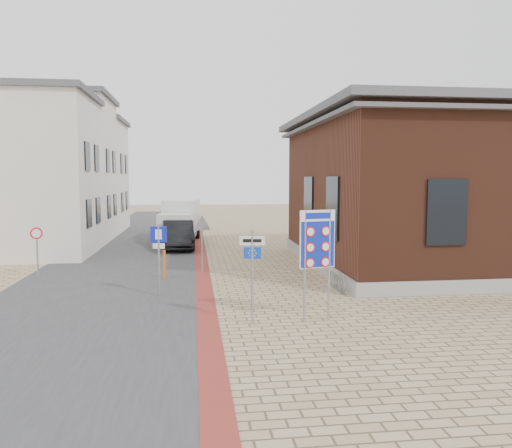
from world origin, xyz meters
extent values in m
plane|color=tan|center=(0.00, 0.00, 0.00)|extent=(120.00, 120.00, 0.00)
cube|color=#38383A|center=(-5.50, 15.00, 0.01)|extent=(7.00, 60.00, 0.02)
cube|color=maroon|center=(-2.00, 10.00, 0.01)|extent=(0.60, 40.00, 0.02)
cube|color=gray|center=(9.00, 7.00, 0.25)|extent=(12.15, 12.15, 0.50)
cube|color=#4D2519|center=(9.00, 7.00, 3.50)|extent=(12.00, 12.00, 6.00)
cube|color=#4F4F54|center=(9.00, 7.00, 6.65)|extent=(13.00, 13.00, 0.30)
cube|color=#4F4F54|center=(9.00, 7.00, 6.25)|extent=(12.70, 12.70, 0.15)
cube|color=black|center=(2.98, 4.00, 2.80)|extent=(0.12, 1.60, 2.40)
cube|color=black|center=(2.98, 8.00, 2.80)|extent=(0.12, 1.60, 2.40)
cube|color=black|center=(6.00, 0.98, 2.80)|extent=(1.40, 0.12, 2.20)
cube|color=silver|center=(-11.00, 12.00, 4.00)|extent=(7.00, 6.00, 8.00)
cube|color=#4F4F54|center=(-11.00, 12.00, 8.15)|extent=(7.40, 6.40, 0.30)
cube|color=black|center=(-7.48, 10.80, 2.20)|extent=(0.10, 1.10, 1.40)
cube|color=black|center=(-7.48, 13.20, 2.20)|extent=(0.10, 1.10, 1.40)
cube|color=black|center=(-7.48, 10.80, 5.00)|extent=(0.10, 1.10, 1.40)
cube|color=black|center=(-7.48, 13.20, 5.00)|extent=(0.10, 1.10, 1.40)
cube|color=silver|center=(-11.00, 18.00, 4.40)|extent=(7.00, 6.00, 8.80)
cube|color=#4F4F54|center=(-11.00, 18.00, 8.95)|extent=(7.40, 6.40, 0.30)
cube|color=black|center=(-7.48, 16.80, 2.20)|extent=(0.10, 1.10, 1.40)
cube|color=black|center=(-7.48, 19.20, 2.20)|extent=(0.10, 1.10, 1.40)
cube|color=black|center=(-7.48, 16.80, 5.00)|extent=(0.10, 1.10, 1.40)
cube|color=black|center=(-7.48, 19.20, 5.00)|extent=(0.10, 1.10, 1.40)
cube|color=silver|center=(-11.00, 24.00, 4.00)|extent=(7.00, 6.00, 8.00)
cube|color=#4F4F54|center=(-11.00, 24.00, 8.15)|extent=(7.40, 6.40, 0.30)
cube|color=black|center=(-7.48, 22.80, 2.20)|extent=(0.10, 1.10, 1.40)
cube|color=black|center=(-7.48, 25.20, 2.20)|extent=(0.10, 1.10, 1.40)
cube|color=black|center=(-7.48, 22.80, 5.00)|extent=(0.10, 1.10, 1.40)
cube|color=black|center=(-7.48, 25.20, 5.00)|extent=(0.10, 1.10, 1.40)
torus|color=slate|center=(2.65, 1.60, 0.28)|extent=(0.04, 0.60, 0.60)
torus|color=slate|center=(2.65, 1.90, 0.28)|extent=(0.04, 0.60, 0.60)
torus|color=slate|center=(2.65, 2.20, 0.28)|extent=(0.04, 0.60, 0.60)
torus|color=slate|center=(2.65, 2.50, 0.28)|extent=(0.04, 0.60, 0.60)
torus|color=slate|center=(2.65, 2.80, 0.28)|extent=(0.04, 0.60, 0.60)
cube|color=slate|center=(2.65, 2.20, 0.02)|extent=(0.08, 1.60, 0.04)
imported|color=black|center=(-3.20, 13.47, 0.78)|extent=(1.89, 4.81, 1.56)
cube|color=slate|center=(-3.20, 16.54, 0.40)|extent=(2.49, 5.06, 0.22)
cube|color=silver|center=(-3.42, 14.85, 1.12)|extent=(2.07, 1.76, 1.44)
cube|color=black|center=(-3.50, 14.18, 1.39)|extent=(1.70, 0.30, 0.72)
cube|color=silver|center=(-3.10, 17.34, 1.57)|extent=(2.38, 3.46, 1.98)
cylinder|color=black|center=(-4.32, 15.23, 0.36)|extent=(0.32, 0.74, 0.72)
cylinder|color=black|center=(-2.45, 14.99, 0.36)|extent=(0.32, 0.74, 0.72)
cylinder|color=black|center=(-3.95, 18.09, 0.36)|extent=(0.32, 0.74, 0.72)
cylinder|color=black|center=(-2.08, 17.85, 0.36)|extent=(0.32, 0.74, 0.72)
cylinder|color=gray|center=(0.62, -1.59, 1.54)|extent=(0.07, 0.07, 3.08)
cylinder|color=gray|center=(1.34, -1.41, 1.54)|extent=(0.07, 0.07, 3.08)
cube|color=white|center=(0.98, -1.50, 2.28)|extent=(1.03, 0.29, 1.58)
cube|color=#0D22A5|center=(0.98, -1.50, 2.28)|extent=(0.99, 0.29, 1.54)
cube|color=white|center=(0.98, -1.50, 2.92)|extent=(0.99, 0.29, 0.30)
cylinder|color=gray|center=(-0.80, -1.50, 1.27)|extent=(0.07, 0.07, 2.55)
cube|color=white|center=(-0.80, -1.50, 2.27)|extent=(0.68, 0.16, 0.24)
cube|color=#0F38B7|center=(-0.80, -1.50, 1.94)|extent=(0.47, 0.12, 0.31)
cylinder|color=gray|center=(-3.50, 2.00, 1.21)|extent=(0.07, 0.07, 2.42)
cube|color=#0E1CB1|center=(-3.50, 2.00, 2.08)|extent=(0.53, 0.09, 0.53)
cube|color=white|center=(-3.50, 2.00, 1.70)|extent=(0.39, 0.07, 0.17)
cylinder|color=gray|center=(-2.00, 6.00, 1.15)|extent=(0.07, 0.07, 2.30)
cylinder|color=gray|center=(-8.50, 5.83, 1.00)|extent=(0.07, 0.07, 1.99)
cylinder|color=red|center=(-8.50, 5.83, 1.77)|extent=(0.47, 0.12, 0.47)
cylinder|color=#FF5C0D|center=(-3.50, 5.00, 0.56)|extent=(0.11, 0.11, 1.13)
camera|label=1|loc=(-2.36, -14.62, 3.93)|focal=35.00mm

